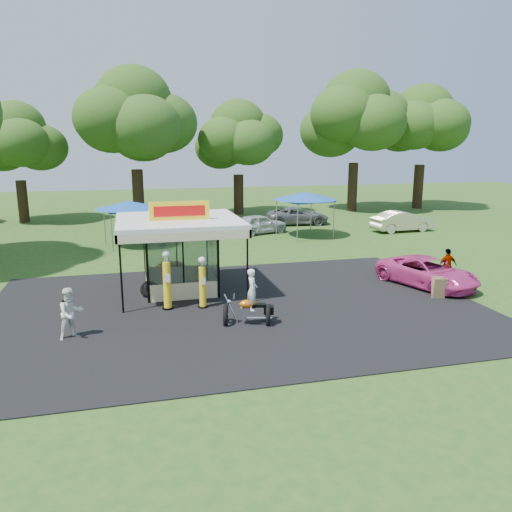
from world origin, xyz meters
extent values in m
plane|color=#254D18|center=(0.00, 0.00, 0.00)|extent=(120.00, 120.00, 0.00)
cube|color=black|center=(0.00, 2.00, 0.02)|extent=(20.00, 14.00, 0.04)
cube|color=white|center=(-2.00, 5.00, 0.03)|extent=(3.00, 3.00, 0.06)
cube|color=white|center=(-2.00, 5.00, 3.29)|extent=(5.40, 5.40, 0.18)
cube|color=yellow|center=(-2.00, 4.50, 3.78)|extent=(2.60, 0.25, 0.80)
cube|color=red|center=(-2.00, 4.37, 3.78)|extent=(2.21, 0.02, 0.45)
cylinder|color=black|center=(-4.55, 2.45, 1.60)|extent=(0.08, 0.08, 3.20)
cylinder|color=black|center=(0.55, 2.45, 1.60)|extent=(0.08, 0.08, 3.20)
cylinder|color=black|center=(-2.78, 2.49, 0.05)|extent=(0.46, 0.46, 0.11)
cylinder|color=yellow|center=(-2.78, 2.49, 1.06)|extent=(0.32, 0.32, 1.90)
cylinder|color=silver|center=(-2.78, 2.49, 2.11)|extent=(0.21, 0.21, 0.21)
sphere|color=white|center=(-2.78, 2.49, 2.32)|extent=(0.34, 0.34, 0.34)
cube|color=white|center=(-2.78, 2.30, 1.37)|extent=(0.23, 0.02, 0.32)
cylinder|color=black|center=(-1.37, 2.33, 0.05)|extent=(0.40, 0.40, 0.09)
cylinder|color=yellow|center=(-1.37, 2.33, 0.92)|extent=(0.28, 0.28, 1.65)
cylinder|color=silver|center=(-1.37, 2.33, 1.84)|extent=(0.18, 0.18, 0.18)
sphere|color=white|center=(-1.37, 2.33, 2.02)|extent=(0.29, 0.29, 0.29)
cube|color=white|center=(-1.37, 2.16, 1.20)|extent=(0.20, 0.02, 0.28)
torus|color=black|center=(-0.82, 0.20, 0.36)|extent=(0.37, 0.90, 0.88)
torus|color=black|center=(0.71, -0.17, 0.36)|extent=(0.37, 0.90, 0.88)
cube|color=silver|center=(-0.01, 0.00, 0.52)|extent=(0.63, 0.42, 0.31)
ellipsoid|color=#D45F0F|center=(-0.01, 0.00, 0.82)|extent=(0.67, 0.38, 0.31)
cube|color=black|center=(0.35, -0.08, 0.75)|extent=(0.62, 0.40, 0.10)
cube|color=black|center=(0.74, -0.17, 0.58)|extent=(0.44, 0.43, 0.29)
cylinder|color=silver|center=(-0.67, 0.16, 0.73)|extent=(0.46, 0.17, 0.94)
cylinder|color=silver|center=(-0.52, 0.12, 1.10)|extent=(0.20, 0.62, 0.05)
sphere|color=silver|center=(-0.69, 0.17, 0.89)|extent=(0.17, 0.17, 0.17)
imported|color=white|center=(0.14, -0.03, 1.36)|extent=(0.50, 0.65, 1.57)
torus|color=black|center=(-3.33, 4.22, 0.38)|extent=(0.79, 0.43, 0.77)
torus|color=black|center=(-3.47, 4.37, 0.38)|extent=(0.77, 0.41, 0.77)
cube|color=#593819|center=(8.75, 0.90, 0.49)|extent=(0.58, 0.36, 0.97)
cube|color=#593819|center=(8.75, 1.13, 0.49)|extent=(0.58, 0.36, 0.97)
imported|color=yellow|center=(-2.00, 7.20, 0.48)|extent=(2.82, 1.13, 0.96)
imported|color=#DA3B8A|center=(9.40, 2.93, 0.69)|extent=(3.73, 5.41, 1.37)
imported|color=white|center=(-6.25, 0.18, 0.91)|extent=(1.12, 1.04, 1.83)
imported|color=gray|center=(10.71, 3.25, 0.85)|extent=(1.00, 0.42, 1.69)
imported|color=#B50D11|center=(-0.96, 18.76, 0.70)|extent=(5.19, 4.08, 1.40)
imported|color=#B9BABE|center=(5.30, 18.73, 0.74)|extent=(4.69, 3.05, 1.48)
imported|color=#5D5E60|center=(9.55, 22.22, 0.73)|extent=(5.44, 2.89, 1.46)
imported|color=#C3BB95|center=(16.24, 16.92, 0.79)|extent=(4.89, 2.03, 1.57)
cylinder|color=gray|center=(-5.52, 17.65, 1.19)|extent=(0.06, 0.06, 2.39)
cylinder|color=gray|center=(-2.74, 17.65, 1.19)|extent=(0.06, 0.06, 2.39)
cylinder|color=gray|center=(-5.52, 14.87, 1.19)|extent=(0.06, 0.06, 2.39)
cylinder|color=gray|center=(-2.74, 14.87, 1.19)|extent=(0.06, 0.06, 2.39)
cube|color=#1A50AC|center=(-4.13, 16.26, 2.45)|extent=(2.98, 2.98, 0.12)
cone|color=#1A50AC|center=(-4.13, 16.26, 2.75)|extent=(4.29, 4.29, 0.50)
cylinder|color=gray|center=(6.74, 18.38, 1.29)|extent=(0.06, 0.06, 2.58)
cylinder|color=gray|center=(9.76, 18.38, 1.29)|extent=(0.06, 0.06, 2.58)
cylinder|color=gray|center=(6.74, 15.36, 1.29)|extent=(0.06, 0.06, 2.58)
cylinder|color=gray|center=(9.76, 15.36, 1.29)|extent=(0.06, 0.06, 2.58)
cube|color=#1A50AC|center=(8.25, 16.87, 2.64)|extent=(3.22, 3.22, 0.13)
cone|color=#1A50AC|center=(8.25, 16.87, 2.97)|extent=(4.64, 4.64, 0.54)
cylinder|color=black|center=(-12.95, 29.23, 1.79)|extent=(0.85, 0.85, 3.58)
ellipsoid|color=#264B15|center=(-12.95, 29.23, 6.36)|extent=(8.32, 8.32, 7.13)
cylinder|color=black|center=(-3.29, 27.18, 2.25)|extent=(0.96, 0.96, 4.49)
ellipsoid|color=#264B15|center=(-3.29, 27.18, 8.08)|extent=(10.78, 10.78, 9.24)
cylinder|color=black|center=(6.14, 29.72, 1.88)|extent=(0.94, 0.94, 3.76)
ellipsoid|color=#264B15|center=(6.14, 29.72, 6.69)|extent=(8.78, 8.78, 7.53)
cylinder|color=black|center=(17.74, 29.17, 2.40)|extent=(0.96, 0.96, 4.80)
ellipsoid|color=#264B15|center=(17.74, 29.17, 8.53)|extent=(11.20, 11.20, 9.60)
cylinder|color=black|center=(25.35, 29.49, 2.26)|extent=(1.02, 1.02, 4.52)
ellipsoid|color=#264B15|center=(25.35, 29.49, 7.93)|extent=(10.21, 10.21, 8.75)
camera|label=1|loc=(-4.09, -17.18, 6.60)|focal=35.00mm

